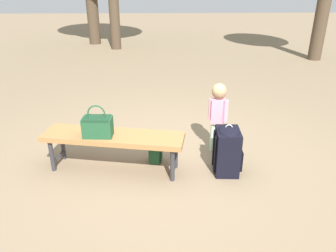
{
  "coord_description": "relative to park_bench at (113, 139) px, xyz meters",
  "views": [
    {
      "loc": [
        -0.1,
        -3.43,
        2.03
      ],
      "look_at": [
        0.03,
        0.08,
        0.45
      ],
      "focal_mm": 34.63,
      "sensor_mm": 36.0,
      "label": 1
    }
  ],
  "objects": [
    {
      "name": "ground_plane",
      "position": [
        0.6,
        0.12,
        -0.39
      ],
      "size": [
        40.0,
        40.0,
        0.0
      ],
      "primitive_type": "plane",
      "color": "#7F6B51",
      "rests_on": "ground"
    },
    {
      "name": "park_bench",
      "position": [
        0.0,
        0.0,
        0.0
      ],
      "size": [
        1.65,
        0.69,
        0.45
      ],
      "color": "#9E6B3D",
      "rests_on": "ground"
    },
    {
      "name": "handbag",
      "position": [
        -0.15,
        -0.04,
        0.18
      ],
      "size": [
        0.33,
        0.2,
        0.37
      ],
      "color": "#1E4C2D",
      "rests_on": "park_bench"
    },
    {
      "name": "child_standing",
      "position": [
        1.26,
        0.41,
        0.21
      ],
      "size": [
        0.23,
        0.18,
        0.91
      ],
      "color": "#B2D8B2",
      "rests_on": "ground"
    },
    {
      "name": "backpack_large",
      "position": [
        1.29,
        -0.09,
        -0.1
      ],
      "size": [
        0.33,
        0.37,
        0.6
      ],
      "color": "black",
      "rests_on": "ground"
    },
    {
      "name": "backpack_small",
      "position": [
        0.47,
        0.16,
        -0.25
      ],
      "size": [
        0.17,
        0.19,
        0.29
      ],
      "color": "#1E4C2D",
      "rests_on": "ground"
    }
  ]
}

